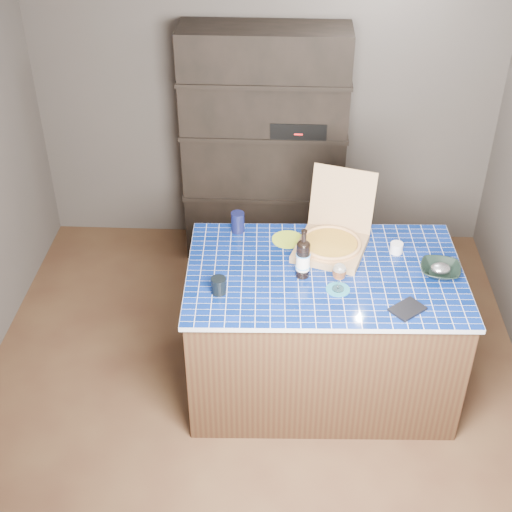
# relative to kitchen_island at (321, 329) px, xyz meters

# --- Properties ---
(room) EXTENTS (3.50, 3.50, 3.50)m
(room) POSITION_rel_kitchen_island_xyz_m (-0.41, -0.01, 0.81)
(room) COLOR brown
(room) RESTS_ON ground
(shelving_unit) EXTENTS (1.20, 0.41, 1.80)m
(shelving_unit) POSITION_rel_kitchen_island_xyz_m (-0.41, 1.52, 0.47)
(shelving_unit) COLOR black
(shelving_unit) RESTS_ON floor
(kitchen_island) EXTENTS (1.63, 1.07, 0.87)m
(kitchen_island) POSITION_rel_kitchen_island_xyz_m (0.00, 0.00, 0.00)
(kitchen_island) COLOR #432D1A
(kitchen_island) RESTS_ON floor
(pizza_box) EXTENTS (0.51, 0.57, 0.43)m
(pizza_box) POSITION_rel_kitchen_island_xyz_m (0.04, 0.23, 0.50)
(pizza_box) COLOR #9F7E52
(pizza_box) RESTS_ON kitchen_island
(mead_bottle) EXTENTS (0.08, 0.08, 0.31)m
(mead_bottle) POSITION_rel_kitchen_island_xyz_m (-0.13, -0.05, 0.56)
(mead_bottle) COLOR black
(mead_bottle) RESTS_ON kitchen_island
(teal_trivet) EXTENTS (0.13, 0.13, 0.01)m
(teal_trivet) POSITION_rel_kitchen_island_xyz_m (0.07, -0.17, 0.44)
(teal_trivet) COLOR #196D84
(teal_trivet) RESTS_ON kitchen_island
(wine_glass) EXTENTS (0.08, 0.08, 0.17)m
(wine_glass) POSITION_rel_kitchen_island_xyz_m (0.07, -0.17, 0.56)
(wine_glass) COLOR white
(wine_glass) RESTS_ON teal_trivet
(tumbler) EXTENTS (0.09, 0.09, 0.09)m
(tumbler) POSITION_rel_kitchen_island_xyz_m (-0.59, -0.23, 0.48)
(tumbler) COLOR black
(tumbler) RESTS_ON kitchen_island
(dvd_case) EXTENTS (0.22, 0.21, 0.01)m
(dvd_case) POSITION_rel_kitchen_island_xyz_m (0.43, -0.33, 0.44)
(dvd_case) COLOR black
(dvd_case) RESTS_ON kitchen_island
(bowl) EXTENTS (0.26, 0.26, 0.06)m
(bowl) POSITION_rel_kitchen_island_xyz_m (0.65, 0.01, 0.46)
(bowl) COLOR black
(bowl) RESTS_ON kitchen_island
(foil_contents) EXTENTS (0.11, 0.10, 0.05)m
(foil_contents) POSITION_rel_kitchen_island_xyz_m (0.65, 0.01, 0.48)
(foil_contents) COLOR silver
(foil_contents) RESTS_ON bowl
(white_jar) EXTENTS (0.08, 0.08, 0.06)m
(white_jar) POSITION_rel_kitchen_island_xyz_m (0.43, 0.21, 0.47)
(white_jar) COLOR silver
(white_jar) RESTS_ON kitchen_island
(navy_cup) EXTENTS (0.08, 0.08, 0.13)m
(navy_cup) POSITION_rel_kitchen_island_xyz_m (-0.53, 0.40, 0.50)
(navy_cup) COLOR black
(navy_cup) RESTS_ON kitchen_island
(green_trivet) EXTENTS (0.20, 0.20, 0.01)m
(green_trivet) POSITION_rel_kitchen_island_xyz_m (-0.22, 0.31, 0.44)
(green_trivet) COLOR #9DBB28
(green_trivet) RESTS_ON kitchen_island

